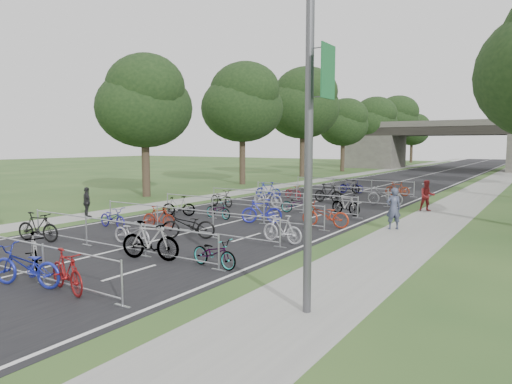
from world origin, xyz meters
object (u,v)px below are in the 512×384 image
overpass_bridge (451,145)px  bike_2 (26,266)px  lamppost (310,117)px  pedestrian_c (87,203)px  bike_1 (34,252)px  pedestrian_b (427,196)px  pedestrian_a (394,209)px

overpass_bridge → bike_2: 65.47m
lamppost → pedestrian_c: size_ratio=5.25×
overpass_bridge → bike_1: 64.35m
overpass_bridge → pedestrian_c: (-6.86, -57.40, -2.75)m
overpass_bridge → pedestrian_c: size_ratio=19.81×
pedestrian_b → overpass_bridge: bearing=71.8°
bike_1 → bike_2: 1.85m
bike_2 → pedestrian_c: 11.47m
lamppost → bike_1: 9.31m
pedestrian_a → lamppost: bearing=58.7°
overpass_bridge → pedestrian_a: size_ratio=17.01×
lamppost → pedestrian_b: size_ratio=4.77×
pedestrian_a → pedestrian_b: 6.47m
bike_1 → pedestrian_b: (7.04, 18.70, 0.33)m
bike_2 → pedestrian_a: (5.61, 13.34, 0.35)m
bike_1 → pedestrian_b: bearing=6.1°
bike_1 → pedestrian_b: pedestrian_b is taller
bike_2 → pedestrian_c: pedestrian_c is taller
overpass_bridge → bike_2: (1.37, -65.39, -2.98)m
overpass_bridge → lamppost: lamppost is taller
bike_2 → pedestrian_b: pedestrian_b is taller
pedestrian_b → pedestrian_c: pedestrian_b is taller
pedestrian_b → pedestrian_c: 18.17m
lamppost → bike_1: lamppost is taller
pedestrian_a → pedestrian_c: bearing=-17.1°
pedestrian_b → pedestrian_c: bearing=-166.3°
overpass_bridge → bike_2: overpass_bridge is taller
lamppost → pedestrian_a: bearing=97.0°
overpass_bridge → pedestrian_c: 57.87m
bike_1 → bike_2: (1.47, -1.11, 0.03)m
bike_1 → bike_2: bike_2 is taller
bike_2 → pedestrian_b: bearing=148.7°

